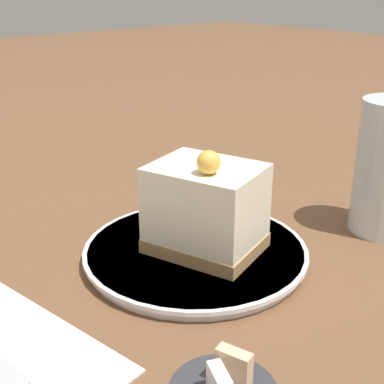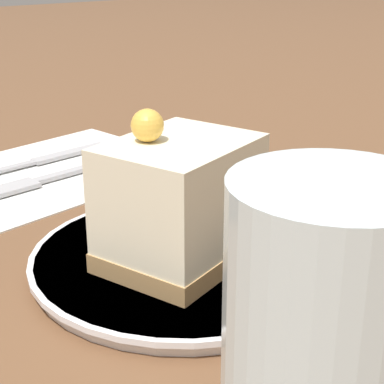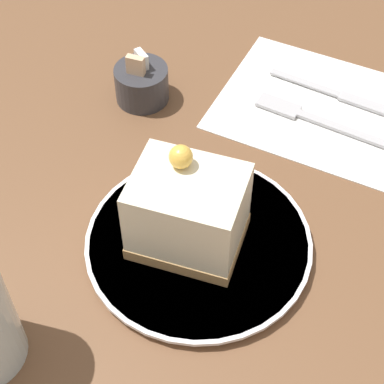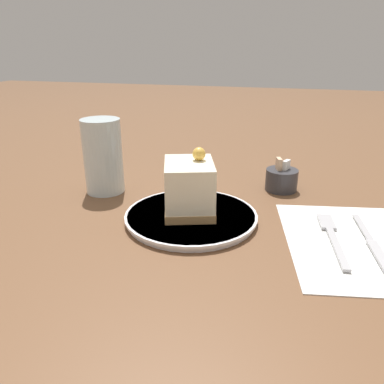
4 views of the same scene
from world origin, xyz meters
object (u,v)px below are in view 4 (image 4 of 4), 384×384
(plate, at_px, (191,216))
(cake_slice, at_px, (189,187))
(knife, at_px, (374,247))
(sugar_bowl, at_px, (281,179))
(fork, at_px, (332,234))
(drinking_glass, at_px, (103,156))

(plate, distance_m, cake_slice, 0.05)
(cake_slice, height_order, knife, cake_slice)
(plate, relative_size, knife, 1.23)
(cake_slice, bearing_deg, sugar_bowl, 32.35)
(fork, height_order, knife, same)
(cake_slice, xyz_separation_m, sugar_bowl, (0.14, 0.17, -0.03))
(sugar_bowl, relative_size, drinking_glass, 0.46)
(plate, xyz_separation_m, drinking_glass, (-0.19, 0.08, 0.06))
(cake_slice, bearing_deg, fork, -20.80)
(sugar_bowl, distance_m, drinking_glass, 0.34)
(plate, relative_size, drinking_glass, 1.53)
(cake_slice, distance_m, drinking_glass, 0.20)
(fork, height_order, drinking_glass, drinking_glass)
(sugar_bowl, bearing_deg, drinking_glass, -163.75)
(drinking_glass, bearing_deg, plate, -22.81)
(plate, relative_size, fork, 1.31)
(knife, bearing_deg, plate, 167.99)
(drinking_glass, bearing_deg, sugar_bowl, 16.25)
(knife, xyz_separation_m, sugar_bowl, (-0.14, 0.20, 0.02))
(knife, distance_m, drinking_glass, 0.48)
(plate, xyz_separation_m, sugar_bowl, (0.13, 0.18, 0.01))
(plate, height_order, drinking_glass, drinking_glass)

